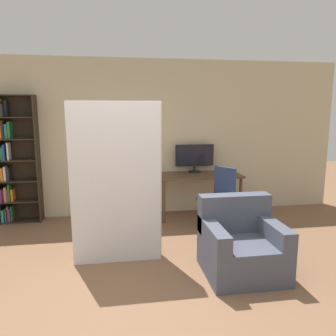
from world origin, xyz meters
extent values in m
plane|color=brown|center=(0.00, 0.00, 0.00)|extent=(16.00, 16.00, 0.00)
cube|color=#C6B793|center=(0.00, 3.03, 1.35)|extent=(8.00, 0.06, 2.70)
cube|color=brown|center=(1.36, 2.67, 0.73)|extent=(1.43, 0.66, 0.03)
cylinder|color=brown|center=(0.71, 2.40, 0.36)|extent=(0.05, 0.05, 0.71)
cylinder|color=brown|center=(2.02, 2.40, 0.36)|extent=(0.05, 0.05, 0.71)
cylinder|color=brown|center=(0.71, 2.94, 0.36)|extent=(0.05, 0.05, 0.71)
cylinder|color=brown|center=(2.02, 2.94, 0.36)|extent=(0.05, 0.05, 0.71)
cylinder|color=black|center=(1.33, 2.87, 0.75)|extent=(0.22, 0.22, 0.02)
cylinder|color=black|center=(1.33, 2.87, 0.82)|extent=(0.04, 0.04, 0.11)
cube|color=black|center=(1.33, 2.88, 1.05)|extent=(0.69, 0.02, 0.38)
cube|color=black|center=(1.33, 2.87, 1.05)|extent=(0.66, 0.03, 0.36)
cylinder|color=#4C4C51|center=(1.47, 1.99, 0.01)|extent=(0.52, 0.52, 0.03)
cylinder|color=#4C4C51|center=(1.47, 1.99, 0.24)|extent=(0.05, 0.05, 0.43)
cube|color=navy|center=(1.47, 1.99, 0.48)|extent=(0.61, 0.61, 0.05)
cube|color=navy|center=(1.63, 2.10, 0.73)|extent=(0.25, 0.35, 0.45)
cube|color=#2D2319|center=(-1.30, 2.85, 1.04)|extent=(0.02, 0.29, 2.07)
cube|color=#2D2319|center=(-1.62, 2.99, 1.04)|extent=(0.65, 0.02, 2.07)
cube|color=#2D2319|center=(-1.62, 2.85, 0.01)|extent=(0.62, 0.26, 0.02)
cube|color=#2D2319|center=(-1.62, 2.85, 0.35)|extent=(0.62, 0.26, 0.02)
cube|color=#2D2319|center=(-1.62, 2.85, 0.69)|extent=(0.62, 0.26, 0.02)
cube|color=#2D2319|center=(-1.62, 2.85, 1.04)|extent=(0.62, 0.26, 0.02)
cube|color=#2D2319|center=(-1.62, 2.85, 1.38)|extent=(0.62, 0.26, 0.02)
cube|color=#2D2319|center=(-1.62, 2.85, 1.72)|extent=(0.62, 0.26, 0.02)
cube|color=#2D2319|center=(-1.62, 2.85, 2.06)|extent=(0.62, 0.26, 0.02)
cube|color=teal|center=(-1.90, 2.81, 0.12)|extent=(0.04, 0.15, 0.20)
cube|color=#287A38|center=(-1.86, 2.83, 0.12)|extent=(0.02, 0.15, 0.21)
cube|color=brown|center=(-1.83, 2.88, 0.15)|extent=(0.03, 0.20, 0.26)
cube|color=#7A2D84|center=(-1.80, 2.86, 0.13)|extent=(0.03, 0.20, 0.22)
cube|color=#287A38|center=(-1.77, 2.87, 0.15)|extent=(0.02, 0.15, 0.26)
cube|color=#7A2D84|center=(-1.90, 2.83, 0.46)|extent=(0.03, 0.18, 0.21)
cube|color=#232328|center=(-1.87, 2.85, 0.46)|extent=(0.02, 0.20, 0.20)
cube|color=orange|center=(-1.83, 2.87, 0.48)|extent=(0.03, 0.22, 0.24)
cube|color=#7A2D84|center=(-1.80, 2.84, 0.47)|extent=(0.02, 0.17, 0.22)
cube|color=#287A38|center=(-1.78, 2.85, 0.51)|extent=(0.02, 0.16, 0.29)
cube|color=orange|center=(-1.74, 2.87, 0.46)|extent=(0.03, 0.16, 0.20)
cube|color=#1E4C9E|center=(-1.90, 2.84, 0.80)|extent=(0.03, 0.15, 0.20)
cube|color=orange|center=(-1.86, 2.86, 0.81)|extent=(0.04, 0.21, 0.22)
cube|color=silver|center=(-1.82, 2.87, 0.82)|extent=(0.03, 0.20, 0.23)
cube|color=#232328|center=(-1.77, 2.86, 0.82)|extent=(0.04, 0.15, 0.23)
cube|color=teal|center=(-1.85, 2.88, 1.15)|extent=(0.03, 0.19, 0.21)
cube|color=#287A38|center=(-1.82, 2.83, 1.15)|extent=(0.02, 0.20, 0.21)
cube|color=#1E4C9E|center=(-1.79, 2.82, 1.17)|extent=(0.02, 0.17, 0.25)
cube|color=brown|center=(-1.76, 2.89, 1.19)|extent=(0.02, 0.16, 0.29)
cube|color=silver|center=(-1.74, 2.83, 1.18)|extent=(0.02, 0.15, 0.28)
cube|color=orange|center=(-1.82, 2.83, 1.53)|extent=(0.02, 0.17, 0.29)
cube|color=#232328|center=(-1.78, 2.84, 1.50)|extent=(0.03, 0.21, 0.23)
cube|color=teal|center=(-1.75, 2.85, 1.50)|extent=(0.04, 0.15, 0.23)
cube|color=#287A38|center=(-1.70, 2.87, 1.52)|extent=(0.03, 0.20, 0.27)
cube|color=gold|center=(-1.82, 2.89, 1.87)|extent=(0.03, 0.17, 0.27)
cube|color=#232328|center=(-1.77, 2.84, 1.83)|extent=(0.04, 0.21, 0.20)
cube|color=#232328|center=(-1.73, 2.89, 1.86)|extent=(0.03, 0.14, 0.25)
cube|color=silver|center=(-0.05, 1.13, 0.97)|extent=(1.06, 0.24, 1.94)
cube|color=beige|center=(0.48, 1.13, 0.97)|extent=(0.01, 0.24, 1.90)
cube|color=#474C5B|center=(1.33, 0.56, 0.20)|extent=(0.85, 0.80, 0.40)
cube|color=#474C5B|center=(1.33, 0.86, 0.62)|extent=(0.85, 0.20, 0.45)
cube|color=#474C5B|center=(0.99, 0.56, 0.50)|extent=(0.16, 0.80, 0.20)
cube|color=#474C5B|center=(1.68, 0.56, 0.50)|extent=(0.16, 0.80, 0.20)
camera|label=1|loc=(-0.04, -2.71, 1.83)|focal=35.00mm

